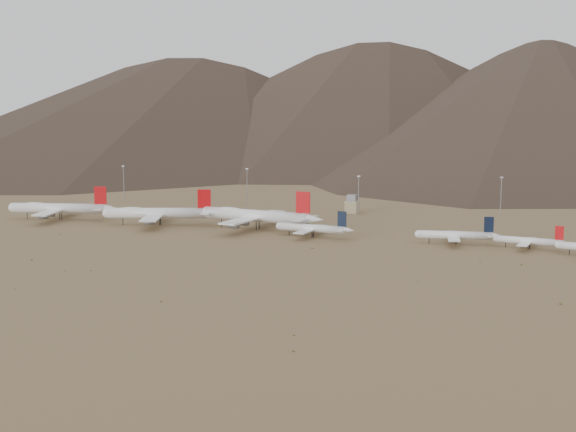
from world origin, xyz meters
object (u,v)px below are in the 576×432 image
at_px(widebody_west, 59,208).
at_px(narrowbody_a, 313,228).
at_px(narrowbody_b, 457,235).
at_px(widebody_east, 256,216).
at_px(control_tower, 352,205).
at_px(widebody_centre, 158,213).

bearing_deg(widebody_west, narrowbody_a, -16.06).
height_order(widebody_west, narrowbody_b, widebody_west).
relative_size(widebody_east, narrowbody_a, 1.72).
xyz_separation_m(widebody_east, control_tower, (30.77, 84.39, -2.67)).
bearing_deg(widebody_west, widebody_centre, -12.41).
distance_m(widebody_east, narrowbody_a, 41.07).
height_order(widebody_west, widebody_east, widebody_east).
distance_m(widebody_centre, narrowbody_a, 98.99).
bearing_deg(widebody_east, widebody_west, -170.03).
bearing_deg(narrowbody_b, widebody_centre, 168.30).
bearing_deg(widebody_west, narrowbody_b, -14.06).
relative_size(widebody_east, control_tower, 6.50).
relative_size(widebody_east, narrowbody_b, 1.80).
relative_size(widebody_centre, narrowbody_b, 1.56).
distance_m(widebody_east, narrowbody_b, 114.14).
xyz_separation_m(widebody_west, widebody_centre, (68.19, 3.32, 0.13)).
distance_m(widebody_west, narrowbody_b, 241.98).
xyz_separation_m(narrowbody_b, control_tower, (-83.21, 89.42, 0.61)).
xyz_separation_m(widebody_centre, narrowbody_a, (98.78, -5.83, -2.44)).
height_order(narrowbody_a, control_tower, narrowbody_a).
distance_m(narrowbody_b, control_tower, 122.15).
xyz_separation_m(widebody_west, narrowbody_b, (241.92, 4.84, -2.46)).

